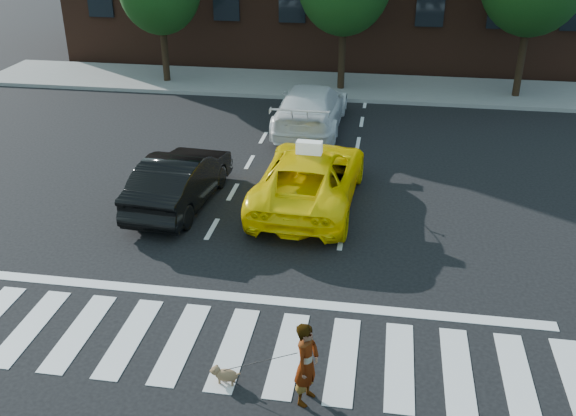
{
  "coord_description": "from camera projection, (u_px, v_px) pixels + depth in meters",
  "views": [
    {
      "loc": [
        2.46,
        -9.08,
        7.51
      ],
      "look_at": [
        0.42,
        3.67,
        1.1
      ],
      "focal_mm": 40.0,
      "sensor_mm": 36.0,
      "label": 1
    }
  ],
  "objects": [
    {
      "name": "white_suv",
      "position": [
        311.0,
        107.0,
        22.14
      ],
      "size": [
        2.28,
        5.42,
        1.56
      ],
      "primitive_type": "imported",
      "rotation": [
        0.0,
        0.0,
        3.12
      ],
      "color": "silver",
      "rests_on": "ground"
    },
    {
      "name": "woman",
      "position": [
        307.0,
        364.0,
        10.21
      ],
      "size": [
        0.51,
        0.63,
        1.5
      ],
      "primitive_type": "imported",
      "rotation": [
        0.0,
        0.0,
        1.25
      ],
      "color": "#999999",
      "rests_on": "ground"
    },
    {
      "name": "crosswalk",
      "position": [
        234.0,
        348.0,
        11.72
      ],
      "size": [
        13.0,
        2.4,
        0.01
      ],
      "primitive_type": "cube",
      "color": "silver",
      "rests_on": "ground"
    },
    {
      "name": "black_sedan",
      "position": [
        180.0,
        180.0,
        16.79
      ],
      "size": [
        1.83,
        4.41,
        1.42
      ],
      "primitive_type": "imported",
      "rotation": [
        0.0,
        0.0,
        3.07
      ],
      "color": "black",
      "rests_on": "ground"
    },
    {
      "name": "stop_line",
      "position": [
        252.0,
        299.0,
        13.13
      ],
      "size": [
        12.0,
        0.3,
        0.01
      ],
      "primitive_type": "cube",
      "color": "silver",
      "rests_on": "ground"
    },
    {
      "name": "sidewalk_far",
      "position": [
        330.0,
        86.0,
        27.16
      ],
      "size": [
        30.0,
        4.0,
        0.15
      ],
      "primitive_type": "cube",
      "color": "slate",
      "rests_on": "ground"
    },
    {
      "name": "taxi_sign",
      "position": [
        309.0,
        147.0,
        16.27
      ],
      "size": [
        0.66,
        0.31,
        0.32
      ],
      "primitive_type": "cube",
      "rotation": [
        0.0,
        0.0,
        3.09
      ],
      "color": "white",
      "rests_on": "taxi"
    },
    {
      "name": "taxi",
      "position": [
        310.0,
        177.0,
        16.85
      ],
      "size": [
        2.74,
        5.49,
        1.5
      ],
      "primitive_type": "imported",
      "rotation": [
        0.0,
        0.0,
        3.09
      ],
      "color": "#FFDB05",
      "rests_on": "ground"
    },
    {
      "name": "dog",
      "position": [
        224.0,
        374.0,
        10.82
      ],
      "size": [
        0.55,
        0.24,
        0.31
      ],
      "rotation": [
        0.0,
        0.0,
        -0.1
      ],
      "color": "#96674C",
      "rests_on": "ground"
    },
    {
      "name": "ground",
      "position": [
        234.0,
        348.0,
        11.72
      ],
      "size": [
        120.0,
        120.0,
        0.0
      ],
      "primitive_type": "plane",
      "color": "black",
      "rests_on": "ground"
    }
  ]
}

